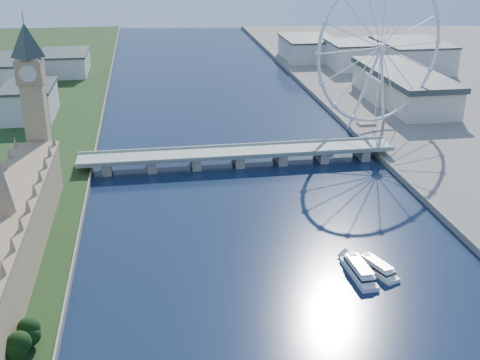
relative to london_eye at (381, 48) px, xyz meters
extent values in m
cube|color=tan|center=(-247.98, -185.08, -50.52)|extent=(24.00, 200.00, 28.00)
cube|color=tan|center=(-247.98, -77.08, -24.52)|extent=(13.00, 13.00, 80.00)
cube|color=#937A59|center=(-247.98, -77.08, 7.48)|extent=(15.00, 15.00, 14.00)
pyramid|color=#2D3833|center=(-247.98, -77.08, 35.48)|extent=(20.02, 20.02, 20.00)
cube|color=gray|center=(-119.98, -55.08, -59.02)|extent=(220.00, 22.00, 2.00)
cube|color=gray|center=(-209.98, -55.08, -63.77)|extent=(6.00, 20.00, 7.50)
cube|color=gray|center=(-179.98, -55.08, -63.77)|extent=(6.00, 20.00, 7.50)
cube|color=gray|center=(-149.98, -55.08, -63.77)|extent=(6.00, 20.00, 7.50)
cube|color=gray|center=(-119.98, -55.08, -63.77)|extent=(6.00, 20.00, 7.50)
cube|color=gray|center=(-89.98, -55.08, -63.77)|extent=(6.00, 20.00, 7.50)
cube|color=gray|center=(-59.98, -55.08, -63.77)|extent=(6.00, 20.00, 7.50)
cube|color=gray|center=(-29.98, -55.08, -63.77)|extent=(6.00, 20.00, 7.50)
torus|color=silver|center=(0.02, -0.08, 0.48)|extent=(113.60, 39.12, 118.60)
cylinder|color=silver|center=(0.02, -0.08, 0.48)|extent=(7.25, 6.61, 6.00)
cube|color=gray|center=(-2.98, 9.92, -63.52)|extent=(14.00, 10.00, 2.00)
cube|color=beige|center=(-279.98, 74.92, -51.52)|extent=(40.00, 60.00, 26.00)
cube|color=beige|center=(-319.98, 164.92, -48.52)|extent=(60.00, 80.00, 32.00)
cube|color=beige|center=(-269.98, 244.92, -53.52)|extent=(50.00, 70.00, 22.00)
cube|color=beige|center=(60.02, 224.92, -50.52)|extent=(60.00, 60.00, 28.00)
cube|color=beige|center=(120.02, 204.92, -49.52)|extent=(70.00, 90.00, 30.00)
cube|color=beige|center=(20.02, 284.92, -52.52)|extent=(60.00, 80.00, 24.00)
camera|label=1|loc=(-179.39, -444.36, 85.05)|focal=45.00mm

